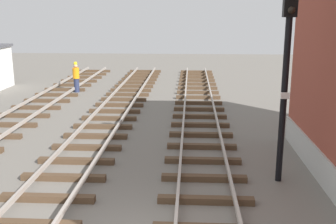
# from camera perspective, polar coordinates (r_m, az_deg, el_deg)

# --- Properties ---
(signal_mast) EXTENTS (0.36, 0.40, 5.79)m
(signal_mast) POSITION_cam_1_polar(r_m,az_deg,el_deg) (11.70, 16.23, 7.28)
(signal_mast) COLOR black
(signal_mast) RESTS_ON ground
(track_worker_foreground) EXTENTS (0.40, 0.40, 1.87)m
(track_worker_foreground) POSITION_cam_1_polar(r_m,az_deg,el_deg) (25.61, -12.69, 4.77)
(track_worker_foreground) COLOR #262D4C
(track_worker_foreground) RESTS_ON ground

